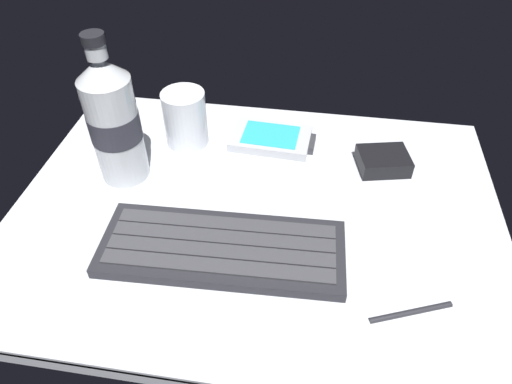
{
  "coord_description": "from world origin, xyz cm",
  "views": [
    {
      "loc": [
        6.58,
        -42.53,
        43.24
      ],
      "look_at": [
        0.0,
        0.0,
        3.0
      ],
      "focal_mm": 32.43,
      "sensor_mm": 36.0,
      "label": 1
    }
  ],
  "objects": [
    {
      "name": "ground_plane",
      "position": [
        0.0,
        -0.23,
        -0.99
      ],
      "size": [
        64.0,
        48.0,
        2.8
      ],
      "color": "silver"
    },
    {
      "name": "stylus_pen",
      "position": [
        18.8,
        -13.01,
        0.35
      ],
      "size": [
        9.09,
        4.13,
        0.7
      ],
      "primitive_type": "cylinder",
      "rotation": [
        0.0,
        1.57,
        0.38
      ],
      "color": "#26262B",
      "rests_on": "ground_plane"
    },
    {
      "name": "handheld_device",
      "position": [
        0.16,
        14.68,
        0.73
      ],
      "size": [
        13.11,
        8.28,
        1.5
      ],
      "color": "#B7BABF",
      "rests_on": "ground_plane"
    },
    {
      "name": "keyboard",
      "position": [
        -2.84,
        -7.97,
        0.81
      ],
      "size": [
        29.41,
        12.14,
        1.7
      ],
      "color": "#232328",
      "rests_on": "ground_plane"
    },
    {
      "name": "juice_cup",
      "position": [
        -12.67,
        12.94,
        3.91
      ],
      "size": [
        6.4,
        6.4,
        8.5
      ],
      "color": "silver",
      "rests_on": "ground_plane"
    },
    {
      "name": "water_bottle",
      "position": [
        -19.41,
        4.21,
        9.01
      ],
      "size": [
        6.73,
        6.73,
        20.8
      ],
      "color": "silver",
      "rests_on": "ground_plane"
    },
    {
      "name": "charger_block",
      "position": [
        16.76,
        11.15,
        1.2
      ],
      "size": [
        8.07,
        7.02,
        2.4
      ],
      "primitive_type": "cube",
      "rotation": [
        0.0,
        0.0,
        0.22
      ],
      "color": "black",
      "rests_on": "ground_plane"
    }
  ]
}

